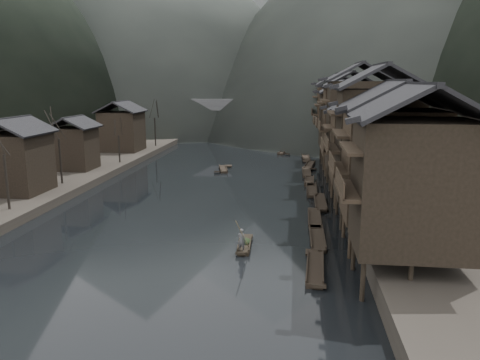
# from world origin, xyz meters

# --- Properties ---
(water) EXTENTS (300.00, 300.00, 0.00)m
(water) POSITION_xyz_m (0.00, 0.00, 0.00)
(water) COLOR black
(water) RESTS_ON ground
(right_bank) EXTENTS (40.00, 200.00, 1.80)m
(right_bank) POSITION_xyz_m (35.00, 40.00, 0.90)
(right_bank) COLOR #2D2823
(right_bank) RESTS_ON ground
(left_bank) EXTENTS (40.00, 200.00, 1.20)m
(left_bank) POSITION_xyz_m (-35.00, 40.00, 0.60)
(left_bank) COLOR #2D2823
(left_bank) RESTS_ON ground
(stilt_houses) EXTENTS (9.00, 67.60, 15.44)m
(stilt_houses) POSITION_xyz_m (17.28, 19.68, 8.78)
(stilt_houses) COLOR black
(stilt_houses) RESTS_ON ground
(left_houses) EXTENTS (8.10, 53.20, 8.73)m
(left_houses) POSITION_xyz_m (-20.50, 20.12, 5.66)
(left_houses) COLOR black
(left_houses) RESTS_ON left_bank
(bare_trees) EXTENTS (3.87, 63.67, 7.74)m
(bare_trees) POSITION_xyz_m (-17.00, 18.03, 6.63)
(bare_trees) COLOR black
(bare_trees) RESTS_ON left_bank
(moored_sampans) EXTENTS (2.52, 56.20, 0.47)m
(moored_sampans) POSITION_xyz_m (11.97, 18.54, 0.20)
(moored_sampans) COLOR black
(moored_sampans) RESTS_ON water
(midriver_boats) EXTENTS (10.78, 23.54, 0.44)m
(midriver_boats) POSITION_xyz_m (3.55, 39.33, 0.20)
(midriver_boats) COLOR black
(midriver_boats) RESTS_ON water
(stone_bridge) EXTENTS (40.00, 6.00, 9.00)m
(stone_bridge) POSITION_xyz_m (-0.00, 72.00, 5.11)
(stone_bridge) COLOR #4C4C4F
(stone_bridge) RESTS_ON ground
(hero_sampan) EXTENTS (1.12, 4.50, 0.43)m
(hero_sampan) POSITION_xyz_m (6.12, -1.93, 0.20)
(hero_sampan) COLOR black
(hero_sampan) RESTS_ON water
(cargo_heap) EXTENTS (0.98, 1.29, 0.59)m
(cargo_heap) POSITION_xyz_m (6.12, -1.73, 0.72)
(cargo_heap) COLOR black
(cargo_heap) RESTS_ON hero_sampan
(boatman) EXTENTS (0.79, 0.67, 1.84)m
(boatman) POSITION_xyz_m (6.05, -3.50, 1.35)
(boatman) COLOR #4F5052
(boatman) RESTS_ON hero_sampan
(bamboo_pole) EXTENTS (1.07, 2.40, 3.44)m
(bamboo_pole) POSITION_xyz_m (6.25, -3.50, 3.99)
(bamboo_pole) COLOR #8C7A51
(bamboo_pole) RESTS_ON boatman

